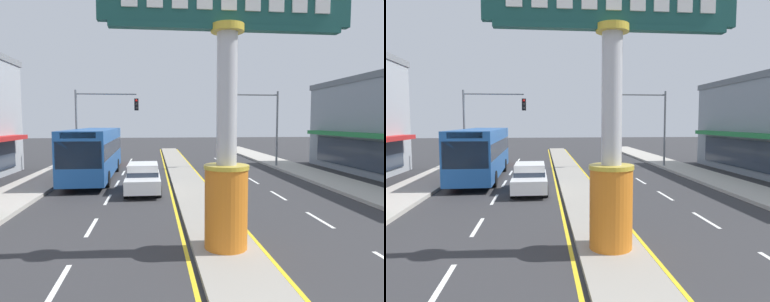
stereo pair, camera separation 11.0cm
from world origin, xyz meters
The scene contains 10 objects.
median_strip centered at (0.00, 18.00, 0.07)m, with size 1.91×52.00×0.14m, color gray.
sidewalk_left centered at (-8.96, 16.00, 0.09)m, with size 2.80×60.00×0.18m, color #ADA89E.
sidewalk_right centered at (8.96, 16.00, 0.09)m, with size 2.80×60.00×0.18m, color #ADA89E.
lane_markings centered at (0.00, 16.65, 0.00)m, with size 8.65×52.00×0.01m.
district_sign centered at (0.00, 6.34, 4.18)m, with size 6.95×1.29×7.89m.
traffic_light_left_side centered at (-6.19, 24.43, 4.25)m, with size 4.86×0.46×6.20m.
traffic_light_right_side centered at (6.19, 23.99, 4.25)m, with size 4.86×0.46×6.20m.
bus_near_right_lane centered at (-5.90, 20.24, 1.87)m, with size 2.72×11.24×3.26m.
sedan_far_right_lane centered at (-5.91, 27.40, 0.79)m, with size 1.97×4.37×1.53m.
sedan_near_left_lane centered at (-2.61, 15.21, 0.79)m, with size 1.88×4.32×1.53m.
Camera 1 is at (-2.04, -3.15, 3.73)m, focal length 32.38 mm.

